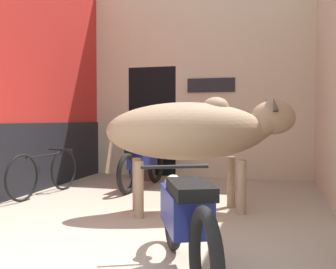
{
  "coord_description": "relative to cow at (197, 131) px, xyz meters",
  "views": [
    {
      "loc": [
        1.45,
        -2.34,
        1.15
      ],
      "look_at": [
        0.17,
        2.4,
        0.96
      ],
      "focal_mm": 42.0,
      "sensor_mm": 36.0,
      "label": 1
    }
  ],
  "objects": [
    {
      "name": "bicycle",
      "position": [
        -2.43,
        0.45,
        -0.66
      ],
      "size": [
        0.44,
        1.64,
        0.68
      ],
      "color": "black",
      "rests_on": "ground_plane"
    },
    {
      "name": "motorcycle_far",
      "position": [
        -1.2,
        1.44,
        -0.59
      ],
      "size": [
        0.58,
        1.8,
        0.75
      ],
      "color": "black",
      "rests_on": "ground_plane"
    },
    {
      "name": "wall_back_with_doorway",
      "position": [
        -0.87,
        3.15,
        0.65
      ],
      "size": [
        4.37,
        0.93,
        3.9
      ],
      "color": "beige",
      "rests_on": "ground_plane"
    },
    {
      "name": "wall_left_shopfront",
      "position": [
        -2.81,
        0.23,
        0.88
      ],
      "size": [
        0.25,
        5.34,
        3.9
      ],
      "color": "red",
      "rests_on": "ground_plane"
    },
    {
      "name": "plastic_stool",
      "position": [
        -1.7,
        2.44,
        -0.78
      ],
      "size": [
        0.3,
        0.3,
        0.44
      ],
      "color": "#2856B2",
      "rests_on": "ground_plane"
    },
    {
      "name": "shopkeeper_seated",
      "position": [
        -1.4,
        2.33,
        -0.37
      ],
      "size": [
        0.45,
        0.33,
        1.22
      ],
      "color": "brown",
      "rests_on": "ground_plane"
    },
    {
      "name": "motorcycle_near",
      "position": [
        0.29,
        -2.0,
        -0.58
      ],
      "size": [
        0.87,
        1.76,
        0.77
      ],
      "color": "black",
      "rests_on": "ground_plane"
    },
    {
      "name": "cow",
      "position": [
        0.0,
        0.0,
        0.0
      ],
      "size": [
        2.42,
        1.47,
        1.43
      ],
      "color": "tan",
      "rests_on": "ground_plane"
    }
  ]
}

